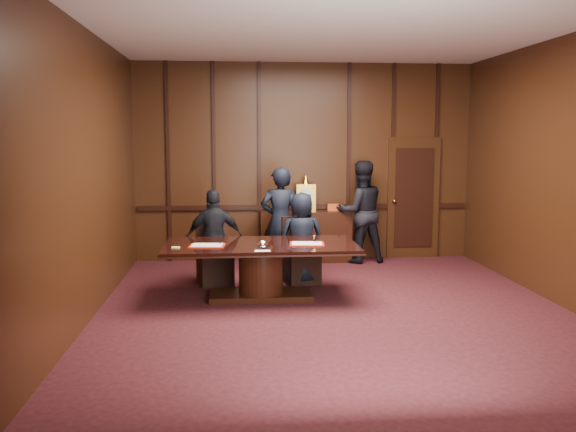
{
  "coord_description": "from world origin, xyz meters",
  "views": [
    {
      "loc": [
        -1.24,
        -7.35,
        2.2
      ],
      "look_at": [
        -0.47,
        1.46,
        1.05
      ],
      "focal_mm": 38.0,
      "sensor_mm": 36.0,
      "label": 1
    }
  ],
  "objects_px": {
    "witness_left": "(280,221)",
    "conference_table": "(261,262)",
    "sideboard": "(306,234)",
    "witness_right": "(361,212)",
    "signatory_left": "(215,238)",
    "signatory_right": "(302,238)"
  },
  "relations": [
    {
      "from": "signatory_left",
      "to": "witness_right",
      "type": "height_order",
      "value": "witness_right"
    },
    {
      "from": "witness_left",
      "to": "witness_right",
      "type": "distance_m",
      "value": 1.71
    },
    {
      "from": "conference_table",
      "to": "signatory_right",
      "type": "bearing_deg",
      "value": 50.91
    },
    {
      "from": "signatory_left",
      "to": "witness_right",
      "type": "relative_size",
      "value": 0.8
    },
    {
      "from": "signatory_right",
      "to": "witness_right",
      "type": "relative_size",
      "value": 0.77
    },
    {
      "from": "sideboard",
      "to": "witness_right",
      "type": "relative_size",
      "value": 0.89
    },
    {
      "from": "signatory_right",
      "to": "sideboard",
      "type": "bearing_deg",
      "value": -101.69
    },
    {
      "from": "signatory_right",
      "to": "signatory_left",
      "type": "bearing_deg",
      "value": -3.05
    },
    {
      "from": "signatory_left",
      "to": "signatory_right",
      "type": "xyz_separation_m",
      "value": [
        1.3,
        0.0,
        -0.02
      ]
    },
    {
      "from": "signatory_right",
      "to": "witness_left",
      "type": "bearing_deg",
      "value": -69.36
    },
    {
      "from": "sideboard",
      "to": "witness_left",
      "type": "bearing_deg",
      "value": -117.22
    },
    {
      "from": "signatory_left",
      "to": "signatory_right",
      "type": "relative_size",
      "value": 1.03
    },
    {
      "from": "conference_table",
      "to": "signatory_left",
      "type": "xyz_separation_m",
      "value": [
        -0.65,
        0.8,
        0.21
      ]
    },
    {
      "from": "witness_right",
      "to": "signatory_right",
      "type": "bearing_deg",
      "value": 43.2
    },
    {
      "from": "signatory_left",
      "to": "witness_left",
      "type": "relative_size",
      "value": 0.83
    },
    {
      "from": "witness_left",
      "to": "conference_table",
      "type": "bearing_deg",
      "value": 76.55
    },
    {
      "from": "signatory_left",
      "to": "witness_right",
      "type": "bearing_deg",
      "value": -155.33
    },
    {
      "from": "signatory_left",
      "to": "witness_left",
      "type": "height_order",
      "value": "witness_left"
    },
    {
      "from": "sideboard",
      "to": "signatory_right",
      "type": "xyz_separation_m",
      "value": [
        -0.25,
        -1.65,
        0.21
      ]
    },
    {
      "from": "sideboard",
      "to": "witness_left",
      "type": "xyz_separation_m",
      "value": [
        -0.53,
        -1.02,
        0.38
      ]
    },
    {
      "from": "conference_table",
      "to": "signatory_left",
      "type": "height_order",
      "value": "signatory_left"
    },
    {
      "from": "signatory_left",
      "to": "witness_left",
      "type": "bearing_deg",
      "value": -154.61
    }
  ]
}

